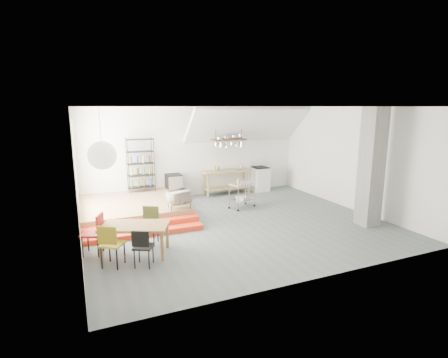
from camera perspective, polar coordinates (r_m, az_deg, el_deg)
name	(u,v)px	position (r m, az deg, el deg)	size (l,w,h in m)	color
floor	(236,223)	(9.83, 1.93, -7.26)	(8.00, 8.00, 0.00)	slate
wall_back	(195,152)	(12.65, -4.79, 4.44)	(8.00, 0.04, 3.20)	silver
wall_left	(76,179)	(8.56, -23.03, 0.02)	(0.04, 7.00, 3.20)	silver
wall_right	(351,158)	(11.69, 20.05, 3.17)	(0.04, 7.00, 3.20)	silver
ceiling	(237,107)	(9.30, 2.07, 11.74)	(8.00, 7.00, 0.02)	white
slope_ceiling	(247,125)	(12.71, 3.82, 8.78)	(4.40, 1.80, 0.15)	white
window_pane	(75,161)	(10.00, -23.10, 2.76)	(0.02, 2.50, 2.20)	white
platform	(133,208)	(10.93, -14.67, -4.58)	(3.00, 3.00, 0.40)	olive
step_lower	(145,233)	(9.14, -12.72, -8.61)	(3.00, 0.35, 0.13)	#F03D1C
step_upper	(143,226)	(9.44, -13.14, -7.53)	(3.00, 0.35, 0.27)	#F03D1C
concrete_column	(371,167)	(10.15, 22.92, 1.75)	(0.50, 0.50, 3.20)	slate
kitchen_counter	(227,178)	(12.88, 0.42, 0.21)	(1.80, 0.60, 0.91)	olive
stove	(260,179)	(13.52, 5.85, 0.08)	(0.60, 0.60, 1.18)	white
pot_rack	(230,142)	(12.48, 0.97, 6.11)	(1.20, 0.50, 1.43)	#442A1B
wire_shelving	(141,164)	(11.92, -13.47, 2.38)	(0.88, 0.38, 1.80)	black
microwave_shelf	(179,203)	(9.87, -7.32, -3.94)	(0.60, 0.40, 0.16)	olive
paper_lantern	(102,155)	(7.73, -19.29, 3.66)	(0.60, 0.60, 0.60)	white
dining_table	(135,228)	(7.92, -14.37, -7.74)	(1.63, 1.31, 0.68)	#976037
chair_mustard	(110,242)	(7.44, -18.06, -9.75)	(0.58, 0.58, 0.91)	#A4901C
chair_black	(142,245)	(7.30, -13.19, -10.42)	(0.50, 0.50, 0.81)	black
chair_olive	(150,222)	(8.51, -12.03, -6.85)	(0.55, 0.55, 0.88)	#535E2C
chair_red	(95,230)	(8.20, -20.27, -7.89)	(0.55, 0.55, 0.92)	red
rolling_cart	(242,192)	(11.18, 2.97, -2.09)	(0.93, 0.72, 0.82)	silver
mini_fridge	(174,187)	(12.32, -8.16, -1.28)	(0.53, 0.53, 0.90)	black
microwave	(179,197)	(9.82, -7.34, -2.90)	(0.61, 0.41, 0.34)	beige
bowl	(237,169)	(12.95, 2.22, 1.67)	(0.22, 0.22, 0.05)	silver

